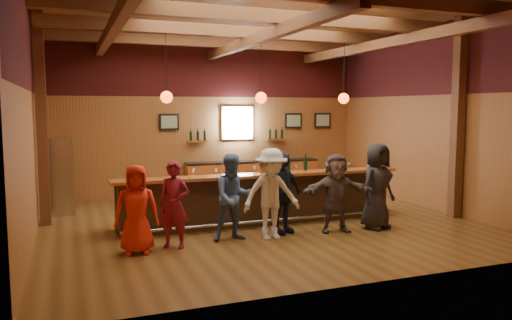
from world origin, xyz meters
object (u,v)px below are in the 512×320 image
object	(u,v)px
customer_dark	(377,186)
bartender	(277,181)
bottle_a	(288,165)
customer_white	(271,194)
back_bar_cabinet	(253,177)
customer_orange	(136,209)
ice_bucket	(264,168)
customer_brown	(336,193)
stainless_fridge	(58,176)
customer_redvest	(174,205)
customer_navy	(282,194)
bar_counter	(259,198)
customer_denim	(234,197)

from	to	relation	value
customer_dark	bartender	distance (m)	2.67
bottle_a	customer_white	bearing A→B (deg)	-126.57
back_bar_cabinet	customer_orange	size ratio (longest dim) A/B	2.60
customer_orange	ice_bucket	bearing A→B (deg)	31.12
customer_white	customer_brown	bearing A→B (deg)	2.43
stainless_fridge	customer_redvest	xyz separation A→B (m)	(1.97, -3.82, -0.12)
customer_orange	customer_brown	world-z (taller)	customer_brown
customer_white	bottle_a	world-z (taller)	customer_white
stainless_fridge	customer_navy	size ratio (longest dim) A/B	1.13
bartender	bottle_a	size ratio (longest dim) A/B	3.86
stainless_fridge	customer_orange	size ratio (longest dim) A/B	1.17
back_bar_cabinet	customer_navy	size ratio (longest dim) A/B	2.50
stainless_fridge	bottle_a	distance (m)	5.43
bar_counter	customer_brown	distance (m)	1.80
customer_denim	customer_brown	distance (m)	2.12
bar_counter	customer_redvest	size ratio (longest dim) A/B	4.04
customer_redvest	customer_dark	world-z (taller)	customer_dark
bottle_a	ice_bucket	bearing A→B (deg)	-176.94
customer_redvest	customer_white	xyz separation A→B (m)	(1.85, -0.05, 0.09)
customer_redvest	customer_brown	size ratio (longest dim) A/B	0.98
customer_navy	bottle_a	size ratio (longest dim) A/B	4.22
back_bar_cabinet	customer_dark	world-z (taller)	customer_dark
stainless_fridge	customer_brown	distance (m)	6.49
bartender	customer_white	bearing A→B (deg)	88.19
bar_counter	customer_redvest	xyz separation A→B (m)	(-2.15, -1.37, 0.26)
stainless_fridge	ice_bucket	world-z (taller)	stainless_fridge
stainless_fridge	customer_orange	bearing A→B (deg)	-71.66
customer_denim	customer_white	bearing A→B (deg)	-12.26
customer_orange	customer_denim	world-z (taller)	customer_denim
back_bar_cabinet	customer_redvest	bearing A→B (deg)	-124.02
stainless_fridge	bartender	xyz separation A→B (m)	(4.96, -1.49, -0.17)
customer_orange	customer_denim	xyz separation A→B (m)	(1.83, 0.24, 0.05)
bottle_a	stainless_fridge	bearing A→B (deg)	151.02
stainless_fridge	customer_dark	xyz separation A→B (m)	(6.18, -3.86, -0.02)
customer_denim	customer_navy	size ratio (longest dim) A/B	1.02
customer_brown	bar_counter	bearing A→B (deg)	139.39
back_bar_cabinet	bartender	bearing A→B (deg)	-97.39
bar_counter	customer_denim	xyz separation A→B (m)	(-0.99, -1.23, 0.29)
customer_denim	bartender	bearing A→B (deg)	52.18
customer_navy	customer_white	bearing A→B (deg)	-157.75
bar_counter	customer_dark	xyz separation A→B (m)	(2.06, -1.41, 0.36)
customer_orange	customer_navy	bearing A→B (deg)	14.62
customer_redvest	customer_brown	world-z (taller)	customer_brown
stainless_fridge	customer_white	distance (m)	5.43
stainless_fridge	customer_dark	world-z (taller)	stainless_fridge
customer_orange	customer_brown	xyz separation A→B (m)	(3.94, 0.09, 0.03)
bar_counter	bartender	bearing A→B (deg)	48.76
stainless_fridge	customer_denim	world-z (taller)	stainless_fridge
stainless_fridge	customer_brown	size ratio (longest dim) A/B	1.13
bartender	customer_brown	bearing A→B (deg)	120.66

